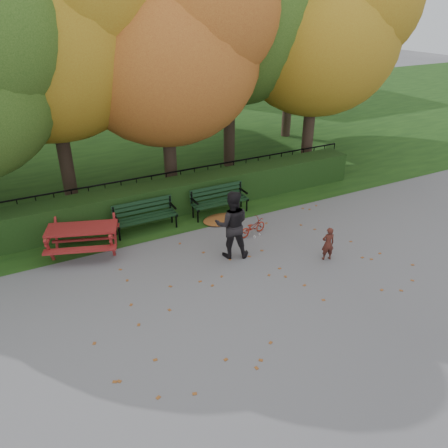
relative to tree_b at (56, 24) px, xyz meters
name	(u,v)px	position (x,y,z in m)	size (l,w,h in m)	color
ground	(248,283)	(2.44, -6.75, -5.40)	(90.00, 90.00, 0.00)	slate
grass_strip	(104,136)	(2.44, 7.25, -5.40)	(90.00, 90.00, 0.00)	#163210
hedge	(176,196)	(2.44, -2.25, -4.90)	(13.00, 0.90, 1.00)	black
iron_fence	(167,186)	(2.44, -1.45, -4.87)	(14.00, 0.04, 1.02)	black
tree_b	(56,24)	(0.00, 0.00, 0.00)	(6.72, 6.40, 8.79)	#30211A
tree_c	(177,43)	(3.28, -0.78, -0.58)	(6.30, 6.00, 8.00)	#30211A
tree_d	(243,0)	(6.32, 0.48, 0.58)	(7.14, 6.80, 9.58)	#30211A
tree_e	(329,29)	(8.97, -0.98, -0.32)	(6.09, 5.80, 8.16)	#30211A
tree_g	(303,16)	(10.78, 3.02, -0.03)	(6.30, 6.00, 8.55)	#30211A
bench_left	(145,214)	(1.14, -3.04, -4.88)	(1.80, 0.57, 0.88)	black
bench_right	(219,198)	(3.54, -3.04, -4.88)	(1.80, 0.57, 0.88)	black
picnic_table	(82,233)	(-0.71, -3.55, -4.81)	(2.16, 1.95, 0.87)	maroon
leaf_pile	(222,219)	(3.39, -3.55, -5.36)	(1.21, 0.84, 0.08)	brown
leaf_scatter	(242,276)	(2.44, -6.45, -5.40)	(9.00, 5.70, 0.01)	brown
child	(328,244)	(4.79, -6.77, -4.94)	(0.34, 0.22, 0.92)	#461D16
adult	(232,224)	(2.70, -5.46, -4.49)	(0.89, 0.69, 1.82)	black
bicycle	(253,227)	(3.77, -4.74, -5.16)	(0.32, 0.92, 0.48)	maroon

